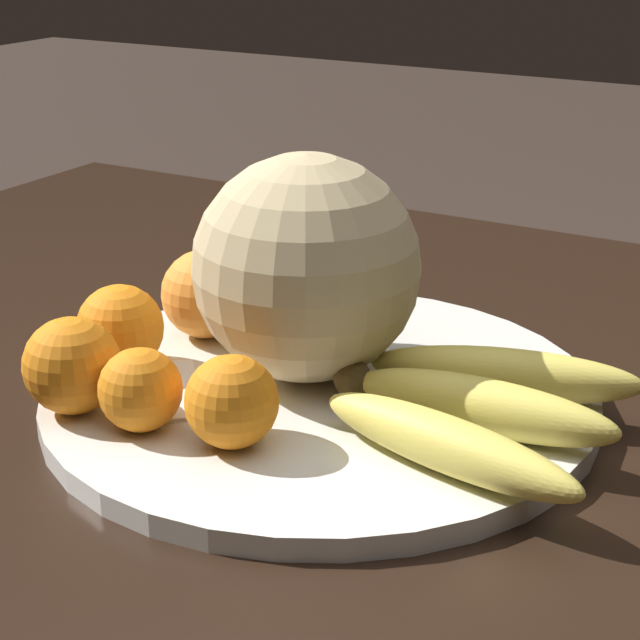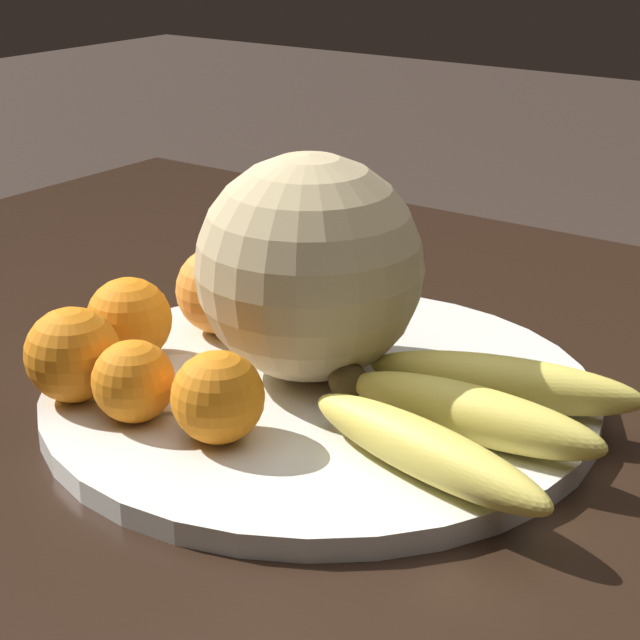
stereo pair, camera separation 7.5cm
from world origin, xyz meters
name	(u,v)px [view 2 (the right image)]	position (x,y,z in m)	size (l,w,h in m)	color
kitchen_table	(431,524)	(0.00, 0.00, 0.64)	(1.43, 0.91, 0.74)	black
fruit_bowl	(320,393)	(-0.07, -0.04, 0.75)	(0.40, 0.40, 0.02)	silver
melon	(309,267)	(-0.09, -0.03, 0.84)	(0.16, 0.16, 0.16)	tan
banana_bunch	(468,411)	(0.05, -0.05, 0.78)	(0.20, 0.20, 0.04)	#473819
orange_front_left	(133,381)	(-0.14, -0.16, 0.79)	(0.06, 0.06, 0.06)	orange
orange_front_right	(73,355)	(-0.20, -0.16, 0.79)	(0.07, 0.07, 0.07)	orange
orange_mid_center	(218,397)	(-0.08, -0.15, 0.79)	(0.06, 0.06, 0.06)	orange
orange_back_left	(129,320)	(-0.22, -0.09, 0.79)	(0.06, 0.06, 0.06)	orange
orange_back_right	(220,290)	(-0.20, -0.01, 0.79)	(0.07, 0.07, 0.07)	orange
produce_tag	(174,383)	(-0.16, -0.11, 0.76)	(0.09, 0.10, 0.00)	white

